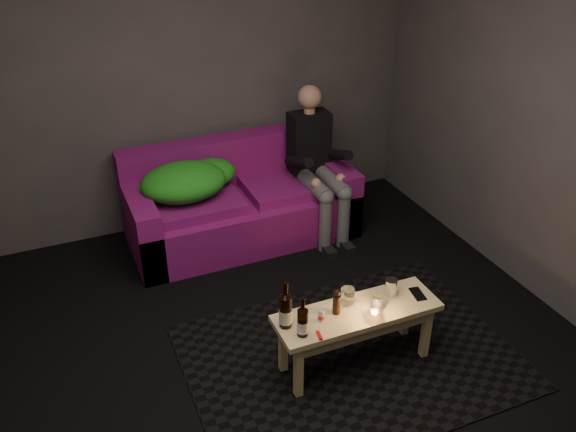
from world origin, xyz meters
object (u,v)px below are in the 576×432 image
(person, at_px, (316,160))
(beer_bottle_b, at_px, (303,322))
(coffee_table, at_px, (357,320))
(steel_cup, at_px, (391,287))
(beer_bottle_a, at_px, (286,310))
(sofa, at_px, (240,204))

(person, distance_m, beer_bottle_b, 1.88)
(coffee_table, bearing_deg, steel_cup, 12.45)
(coffee_table, distance_m, steel_cup, 0.29)
(person, height_order, beer_bottle_a, person)
(sofa, xyz_separation_m, coffee_table, (0.13, -1.74, 0.06))
(sofa, bearing_deg, steel_cup, -77.06)
(sofa, xyz_separation_m, beer_bottle_a, (-0.32, -1.70, 0.24))
(steel_cup, bearing_deg, beer_bottle_a, -178.61)
(beer_bottle_b, xyz_separation_m, steel_cup, (0.65, 0.13, -0.04))
(coffee_table, bearing_deg, sofa, 94.20)
(beer_bottle_a, xyz_separation_m, steel_cup, (0.70, 0.02, -0.06))
(beer_bottle_a, distance_m, beer_bottle_b, 0.12)
(beer_bottle_b, bearing_deg, coffee_table, 9.99)
(beer_bottle_a, relative_size, beer_bottle_b, 1.20)
(sofa, relative_size, steel_cup, 16.92)
(sofa, distance_m, person, 0.73)
(person, bearing_deg, beer_bottle_a, -121.19)
(person, distance_m, steel_cup, 1.56)
(coffee_table, bearing_deg, beer_bottle_b, -170.01)
(sofa, height_order, beer_bottle_b, sofa)
(person, height_order, coffee_table, person)
(coffee_table, bearing_deg, beer_bottle_a, 174.86)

